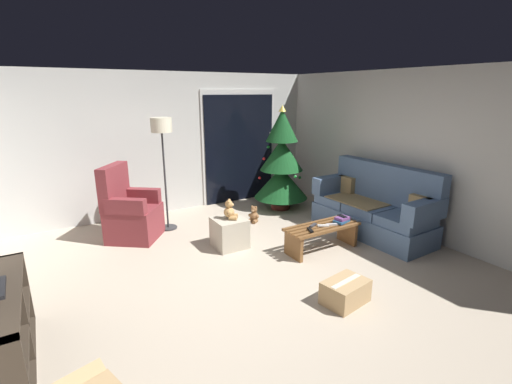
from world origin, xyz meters
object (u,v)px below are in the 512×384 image
object	(u,v)px
remote_black	(310,230)
cell_phone	(342,216)
teddy_bear_honey	(230,211)
armchair	(130,213)
teddy_bear_chestnut_by_tree	(254,215)
ottoman	(230,233)
christmas_tree	(281,164)
remote_silver	(332,224)
remote_graphite	(313,225)
coffee_table	(322,233)
book_stack	(342,220)
couch	(374,209)
remote_white	(323,226)
floor_lamp	(162,136)
cardboard_box_taped_mid_floor	(345,292)

from	to	relation	value
remote_black	cell_phone	size ratio (longest dim) A/B	1.08
teddy_bear_honey	armchair	bearing A→B (deg)	137.25
teddy_bear_honey	teddy_bear_chestnut_by_tree	bearing A→B (deg)	40.99
cell_phone	teddy_bear_honey	distance (m)	1.60
cell_phone	ottoman	distance (m)	1.63
cell_phone	christmas_tree	xyz separation A→B (m)	(0.24, 1.87, 0.41)
remote_silver	christmas_tree	xyz separation A→B (m)	(0.47, 1.91, 0.48)
remote_graphite	remote_silver	size ratio (longest dim) A/B	1.00
armchair	ottoman	size ratio (longest dim) A/B	2.57
coffee_table	teddy_bear_honey	world-z (taller)	teddy_bear_honey
coffee_table	book_stack	world-z (taller)	book_stack
couch	coffee_table	xyz separation A→B (m)	(-1.13, -0.08, -0.15)
book_stack	cell_phone	world-z (taller)	cell_phone
cell_phone	remote_silver	bearing A→B (deg)	-168.82
couch	remote_white	world-z (taller)	couch
remote_black	christmas_tree	world-z (taller)	christmas_tree
remote_silver	teddy_bear_honey	distance (m)	1.43
cell_phone	teddy_bear_honey	size ratio (longest dim) A/B	0.50
couch	book_stack	bearing A→B (deg)	-171.55
remote_graphite	ottoman	bearing A→B (deg)	-152.37
coffee_table	remote_black	bearing A→B (deg)	-165.39
remote_black	ottoman	world-z (taller)	ottoman
cell_phone	teddy_bear_honey	world-z (taller)	teddy_bear_honey
book_stack	teddy_bear_chestnut_by_tree	size ratio (longest dim) A/B	0.92
coffee_table	teddy_bear_chestnut_by_tree	xyz separation A→B (m)	(-0.24, 1.47, -0.13)
floor_lamp	cell_phone	bearing A→B (deg)	-45.09
remote_black	armchair	size ratio (longest dim) A/B	0.14
couch	teddy_bear_chestnut_by_tree	distance (m)	1.97
cell_phone	remote_black	bearing A→B (deg)	-173.66
coffee_table	remote_silver	distance (m)	0.18
cardboard_box_taped_mid_floor	christmas_tree	bearing A→B (deg)	67.44
remote_black	christmas_tree	distance (m)	2.15
ottoman	cardboard_box_taped_mid_floor	distance (m)	1.95
christmas_tree	cell_phone	bearing A→B (deg)	-97.19
cell_phone	cardboard_box_taped_mid_floor	xyz separation A→B (m)	(-1.01, -1.12, -0.32)
floor_lamp	christmas_tree	bearing A→B (deg)	-2.08
remote_black	remote_silver	bearing A→B (deg)	-158.78
armchair	remote_silver	bearing A→B (deg)	-39.14
christmas_tree	ottoman	distance (m)	2.07
teddy_bear_honey	christmas_tree	bearing A→B (deg)	33.60
coffee_table	christmas_tree	distance (m)	2.03
remote_silver	cell_phone	size ratio (longest dim) A/B	1.08
ottoman	teddy_bear_chestnut_by_tree	distance (m)	1.08
coffee_table	cell_phone	world-z (taller)	cell_phone
remote_black	remote_silver	size ratio (longest dim) A/B	1.00
remote_graphite	christmas_tree	size ratio (longest dim) A/B	0.08
book_stack	floor_lamp	bearing A→B (deg)	134.33
remote_silver	christmas_tree	distance (m)	2.02
couch	christmas_tree	world-z (taller)	christmas_tree
remote_silver	remote_white	bearing A→B (deg)	104.53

